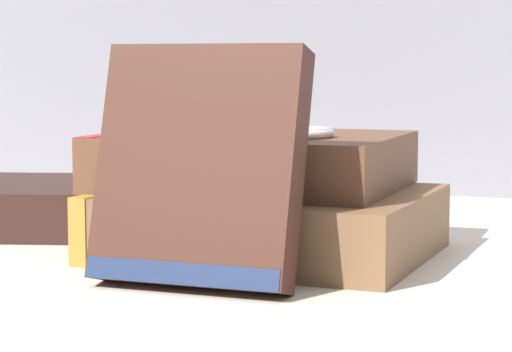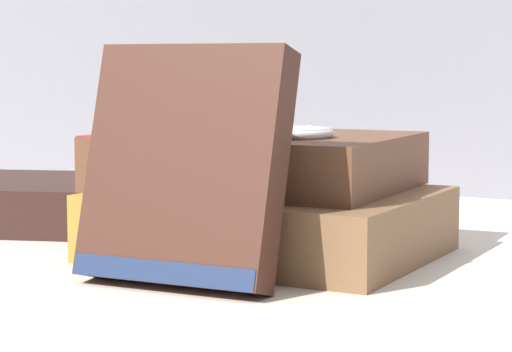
{
  "view_description": "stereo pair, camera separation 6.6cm",
  "coord_description": "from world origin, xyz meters",
  "px_view_note": "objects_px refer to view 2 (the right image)",
  "views": [
    {
      "loc": [
        0.27,
        -0.64,
        0.12
      ],
      "look_at": [
        0.03,
        -0.01,
        0.05
      ],
      "focal_mm": 75.0,
      "sensor_mm": 36.0,
      "label": 1
    },
    {
      "loc": [
        0.33,
        -0.61,
        0.12
      ],
      "look_at": [
        0.03,
        -0.01,
        0.05
      ],
      "focal_mm": 75.0,
      "sensor_mm": 36.0,
      "label": 2
    }
  ],
  "objects_px": {
    "book_flat_top": "(251,161)",
    "reading_glasses": "(251,213)",
    "book_flat_bottom": "(265,222)",
    "book_leaning_front": "(184,174)",
    "pocket_watch": "(294,133)"
  },
  "relations": [
    {
      "from": "book_flat_top",
      "to": "reading_glasses",
      "type": "relative_size",
      "value": 1.92
    },
    {
      "from": "book_flat_bottom",
      "to": "book_leaning_front",
      "type": "xyz_separation_m",
      "value": [
        0.0,
        -0.11,
        0.04
      ]
    },
    {
      "from": "book_flat_bottom",
      "to": "reading_glasses",
      "type": "height_order",
      "value": "book_flat_bottom"
    },
    {
      "from": "pocket_watch",
      "to": "reading_glasses",
      "type": "xyz_separation_m",
      "value": [
        -0.11,
        0.16,
        -0.08
      ]
    },
    {
      "from": "book_flat_bottom",
      "to": "reading_glasses",
      "type": "distance_m",
      "value": 0.18
    },
    {
      "from": "book_flat_top",
      "to": "reading_glasses",
      "type": "xyz_separation_m",
      "value": [
        -0.07,
        0.14,
        -0.06
      ]
    },
    {
      "from": "book_flat_top",
      "to": "reading_glasses",
      "type": "distance_m",
      "value": 0.17
    },
    {
      "from": "book_leaning_front",
      "to": "pocket_watch",
      "type": "relative_size",
      "value": 2.52
    },
    {
      "from": "book_flat_bottom",
      "to": "book_flat_top",
      "type": "relative_size",
      "value": 1.08
    },
    {
      "from": "pocket_watch",
      "to": "book_flat_top",
      "type": "bearing_deg",
      "value": 155.03
    },
    {
      "from": "book_flat_top",
      "to": "book_leaning_front",
      "type": "relative_size",
      "value": 1.4
    },
    {
      "from": "pocket_watch",
      "to": "reading_glasses",
      "type": "height_order",
      "value": "pocket_watch"
    },
    {
      "from": "book_flat_top",
      "to": "pocket_watch",
      "type": "bearing_deg",
      "value": -25.52
    },
    {
      "from": "reading_glasses",
      "to": "book_flat_top",
      "type": "bearing_deg",
      "value": -64.28
    },
    {
      "from": "book_leaning_front",
      "to": "reading_glasses",
      "type": "relative_size",
      "value": 1.37
    }
  ]
}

